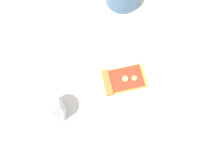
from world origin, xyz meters
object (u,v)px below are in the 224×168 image
object	(u,v)px
pepper_shaker	(169,120)
soda_glass	(51,108)
paper_napkin	(92,153)
plate	(121,68)
pizza_slice_main	(121,80)

from	to	relation	value
pepper_shaker	soda_glass	bearing A→B (deg)	-123.18
paper_napkin	pepper_shaker	world-z (taller)	pepper_shaker
plate	paper_napkin	size ratio (longest dim) A/B	1.69
plate	paper_napkin	xyz separation A→B (m)	(0.18, -0.19, -0.01)
pizza_slice_main	pepper_shaker	size ratio (longest dim) A/B	1.76
plate	paper_napkin	distance (m)	0.26
paper_napkin	pepper_shaker	distance (m)	0.23
paper_napkin	pepper_shaker	xyz separation A→B (m)	(0.02, 0.22, 0.04)
plate	paper_napkin	world-z (taller)	plate
paper_napkin	pepper_shaker	size ratio (longest dim) A/B	1.99
plate	soda_glass	xyz separation A→B (m)	(0.03, -0.23, 0.05)
pepper_shaker	plate	bearing A→B (deg)	-170.74
pizza_slice_main	soda_glass	size ratio (longest dim) A/B	1.10
pizza_slice_main	paper_napkin	xyz separation A→B (m)	(0.14, -0.17, -0.02)
plate	pepper_shaker	xyz separation A→B (m)	(0.20, 0.03, 0.03)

